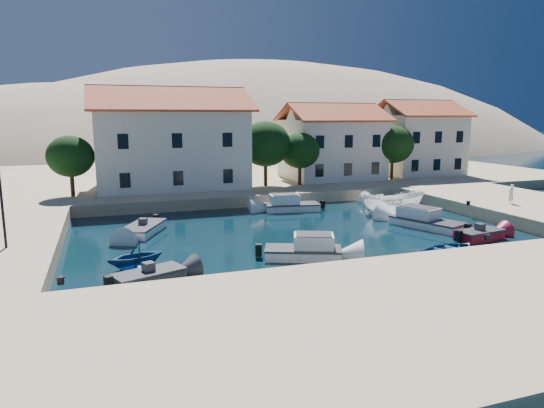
{
  "coord_description": "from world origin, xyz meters",
  "views": [
    {
      "loc": [
        -12.31,
        -20.39,
        7.94
      ],
      "look_at": [
        -1.57,
        10.42,
        2.0
      ],
      "focal_mm": 32.0,
      "sensor_mm": 36.0,
      "label": 1
    }
  ],
  "objects_px": {
    "cabin_cruiser_east": "(427,221)",
    "building_right": "(417,137)",
    "rowboat_south": "(450,256)",
    "boat_east": "(392,214)",
    "building_mid": "(332,141)",
    "cabin_cruiser_south": "(303,250)",
    "building_left": "(170,137)",
    "pedestrian": "(511,194)"
  },
  "relations": [
    {
      "from": "cabin_cruiser_south",
      "to": "pedestrian",
      "type": "height_order",
      "value": "pedestrian"
    },
    {
      "from": "building_left",
      "to": "pedestrian",
      "type": "relative_size",
      "value": 9.34
    },
    {
      "from": "cabin_cruiser_east",
      "to": "building_right",
      "type": "bearing_deg",
      "value": -54.84
    },
    {
      "from": "building_right",
      "to": "cabin_cruiser_south",
      "type": "relative_size",
      "value": 2.03
    },
    {
      "from": "cabin_cruiser_south",
      "to": "boat_east",
      "type": "xyz_separation_m",
      "value": [
        11.81,
        9.19,
        -0.48
      ]
    },
    {
      "from": "cabin_cruiser_east",
      "to": "rowboat_south",
      "type": "bearing_deg",
      "value": 132.23
    },
    {
      "from": "building_mid",
      "to": "building_left",
      "type": "bearing_deg",
      "value": -176.82
    },
    {
      "from": "cabin_cruiser_south",
      "to": "cabin_cruiser_east",
      "type": "relative_size",
      "value": 0.82
    },
    {
      "from": "building_right",
      "to": "cabin_cruiser_east",
      "type": "xyz_separation_m",
      "value": [
        -14.52,
        -21.86,
        -5.0
      ]
    },
    {
      "from": "rowboat_south",
      "to": "boat_east",
      "type": "height_order",
      "value": "boat_east"
    },
    {
      "from": "building_left",
      "to": "cabin_cruiser_east",
      "type": "distance_m",
      "value": 25.76
    },
    {
      "from": "building_left",
      "to": "rowboat_south",
      "type": "relative_size",
      "value": 3.47
    },
    {
      "from": "building_left",
      "to": "cabin_cruiser_east",
      "type": "relative_size",
      "value": 2.59
    },
    {
      "from": "boat_east",
      "to": "pedestrian",
      "type": "height_order",
      "value": "pedestrian"
    },
    {
      "from": "building_mid",
      "to": "cabin_cruiser_east",
      "type": "distance_m",
      "value": 21.54
    },
    {
      "from": "building_right",
      "to": "cabin_cruiser_south",
      "type": "bearing_deg",
      "value": -134.92
    },
    {
      "from": "building_mid",
      "to": "boat_east",
      "type": "xyz_separation_m",
      "value": [
        -2.16,
        -15.85,
        -5.22
      ]
    },
    {
      "from": "rowboat_south",
      "to": "cabin_cruiser_east",
      "type": "distance_m",
      "value": 7.22
    },
    {
      "from": "cabin_cruiser_east",
      "to": "boat_east",
      "type": "bearing_deg",
      "value": -25.4
    },
    {
      "from": "building_left",
      "to": "cabin_cruiser_east",
      "type": "height_order",
      "value": "building_left"
    },
    {
      "from": "boat_east",
      "to": "pedestrian",
      "type": "distance_m",
      "value": 9.46
    },
    {
      "from": "building_right",
      "to": "cabin_cruiser_east",
      "type": "relative_size",
      "value": 1.67
    },
    {
      "from": "building_left",
      "to": "pedestrian",
      "type": "height_order",
      "value": "building_left"
    },
    {
      "from": "rowboat_south",
      "to": "boat_east",
      "type": "xyz_separation_m",
      "value": [
        3.58,
        11.45,
        0.0
      ]
    },
    {
      "from": "rowboat_south",
      "to": "boat_east",
      "type": "distance_m",
      "value": 12.0
    },
    {
      "from": "pedestrian",
      "to": "cabin_cruiser_east",
      "type": "bearing_deg",
      "value": 0.34
    },
    {
      "from": "boat_east",
      "to": "building_left",
      "type": "bearing_deg",
      "value": 59.46
    },
    {
      "from": "building_mid",
      "to": "cabin_cruiser_east",
      "type": "bearing_deg",
      "value": -96.89
    },
    {
      "from": "building_right",
      "to": "boat_east",
      "type": "height_order",
      "value": "building_right"
    },
    {
      "from": "building_mid",
      "to": "cabin_cruiser_east",
      "type": "relative_size",
      "value": 1.85
    },
    {
      "from": "cabin_cruiser_south",
      "to": "boat_east",
      "type": "relative_size",
      "value": 0.88
    },
    {
      "from": "rowboat_south",
      "to": "cabin_cruiser_east",
      "type": "xyz_separation_m",
      "value": [
        3.22,
        6.44,
        0.48
      ]
    },
    {
      "from": "building_mid",
      "to": "building_right",
      "type": "distance_m",
      "value": 12.04
    },
    {
      "from": "building_mid",
      "to": "cabin_cruiser_south",
      "type": "xyz_separation_m",
      "value": [
        -13.97,
        -25.04,
        -4.75
      ]
    },
    {
      "from": "building_left",
      "to": "building_mid",
      "type": "xyz_separation_m",
      "value": [
        18.0,
        1.0,
        -0.71
      ]
    },
    {
      "from": "building_left",
      "to": "rowboat_south",
      "type": "height_order",
      "value": "building_left"
    },
    {
      "from": "cabin_cruiser_south",
      "to": "building_right",
      "type": "bearing_deg",
      "value": 67.33
    },
    {
      "from": "building_mid",
      "to": "cabin_cruiser_east",
      "type": "xyz_separation_m",
      "value": [
        -2.52,
        -20.86,
        -4.75
      ]
    },
    {
      "from": "rowboat_south",
      "to": "cabin_cruiser_east",
      "type": "height_order",
      "value": "cabin_cruiser_east"
    },
    {
      "from": "building_left",
      "to": "cabin_cruiser_south",
      "type": "bearing_deg",
      "value": -80.48
    },
    {
      "from": "building_left",
      "to": "cabin_cruiser_south",
      "type": "distance_m",
      "value": 24.98
    },
    {
      "from": "rowboat_south",
      "to": "building_left",
      "type": "bearing_deg",
      "value": 5.79
    }
  ]
}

